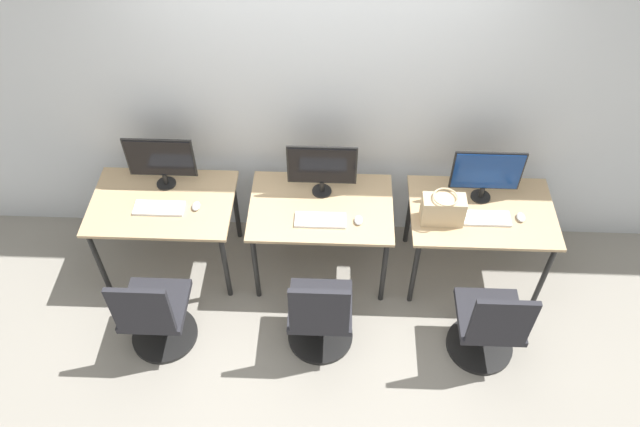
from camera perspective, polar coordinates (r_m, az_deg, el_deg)
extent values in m
plane|color=gray|center=(4.88, -0.06, -8.08)|extent=(20.00, 20.00, 0.00)
cube|color=#B7BCC1|center=(4.45, 0.34, 11.25)|extent=(12.00, 0.05, 2.80)
cube|color=tan|center=(4.73, -14.27, 0.94)|extent=(1.05, 0.70, 0.02)
cylinder|color=black|center=(4.96, -19.53, -4.30)|extent=(0.04, 0.04, 0.69)
cylinder|color=black|center=(4.70, -8.62, -4.85)|extent=(0.04, 0.04, 0.69)
cylinder|color=black|center=(5.32, -17.84, 0.77)|extent=(0.04, 0.04, 0.69)
cylinder|color=black|center=(5.08, -7.68, 0.51)|extent=(0.04, 0.04, 0.69)
cylinder|color=black|center=(4.84, -13.86, 2.68)|extent=(0.14, 0.14, 0.01)
cylinder|color=black|center=(4.81, -13.97, 3.12)|extent=(0.04, 0.04, 0.09)
cube|color=black|center=(4.67, -14.41, 4.97)|extent=(0.50, 0.01, 0.34)
cube|color=black|center=(4.67, -14.44, 4.90)|extent=(0.48, 0.01, 0.32)
cube|color=silver|center=(4.67, -14.50, 0.47)|extent=(0.36, 0.14, 0.02)
ellipsoid|color=silver|center=(4.61, -11.26, 0.68)|extent=(0.06, 0.09, 0.03)
cylinder|color=black|center=(4.85, -13.97, -10.70)|extent=(0.48, 0.48, 0.03)
cylinder|color=black|center=(4.69, -14.38, -9.50)|extent=(0.04, 0.04, 0.34)
cube|color=#232328|center=(4.54, -14.83, -8.15)|extent=(0.44, 0.44, 0.05)
cube|color=#232328|center=(4.23, -16.05, -8.51)|extent=(0.40, 0.04, 0.44)
cube|color=tan|center=(4.56, 0.10, 0.57)|extent=(1.05, 0.70, 0.02)
cylinder|color=black|center=(4.67, -5.90, -4.96)|extent=(0.04, 0.04, 0.69)
cylinder|color=black|center=(4.65, 5.85, -5.31)|extent=(0.04, 0.04, 0.69)
cylinder|color=black|center=(5.05, -5.17, 0.44)|extent=(0.04, 0.04, 0.69)
cylinder|color=black|center=(5.03, 5.63, 0.14)|extent=(0.04, 0.04, 0.69)
cylinder|color=black|center=(4.65, 0.17, 2.07)|extent=(0.14, 0.14, 0.01)
cylinder|color=black|center=(4.61, 0.17, 2.53)|extent=(0.04, 0.04, 0.09)
cube|color=black|center=(4.47, 0.18, 4.44)|extent=(0.50, 0.01, 0.34)
cube|color=black|center=(4.46, 0.17, 4.37)|extent=(0.48, 0.01, 0.32)
cube|color=silver|center=(4.44, 0.03, -0.61)|extent=(0.36, 0.14, 0.02)
ellipsoid|color=silver|center=(4.44, 3.54, -0.61)|extent=(0.06, 0.09, 0.03)
cylinder|color=black|center=(4.70, 0.03, -11.08)|extent=(0.48, 0.48, 0.03)
cylinder|color=black|center=(4.55, 0.03, -9.87)|extent=(0.04, 0.04, 0.34)
cube|color=#232328|center=(4.38, 0.04, -8.49)|extent=(0.44, 0.44, 0.05)
cube|color=#232328|center=(4.07, -0.07, -8.92)|extent=(0.40, 0.04, 0.44)
cube|color=tan|center=(4.68, 14.64, 0.15)|extent=(1.05, 0.70, 0.02)
cylinder|color=black|center=(4.67, 8.60, -5.37)|extent=(0.04, 0.04, 0.69)
cylinder|color=black|center=(4.88, 19.78, -5.44)|extent=(0.04, 0.04, 0.69)
cylinder|color=black|center=(5.05, 8.17, 0.07)|extent=(0.04, 0.04, 0.69)
cylinder|color=black|center=(5.25, 18.52, -0.22)|extent=(0.04, 0.04, 0.69)
cylinder|color=black|center=(4.76, 14.46, 1.51)|extent=(0.14, 0.14, 0.01)
cylinder|color=black|center=(4.72, 14.58, 1.95)|extent=(0.04, 0.04, 0.09)
cube|color=black|center=(4.58, 15.05, 3.80)|extent=(0.50, 0.01, 0.34)
cube|color=navy|center=(4.58, 15.06, 3.73)|extent=(0.48, 0.01, 0.32)
cube|color=silver|center=(4.61, 14.83, -0.43)|extent=(0.36, 0.14, 0.02)
ellipsoid|color=silver|center=(4.68, 17.89, -0.32)|extent=(0.06, 0.09, 0.03)
cylinder|color=black|center=(4.81, 14.34, -11.58)|extent=(0.48, 0.48, 0.03)
cylinder|color=black|center=(4.65, 14.76, -10.40)|extent=(0.04, 0.04, 0.34)
cube|color=#232328|center=(4.49, 15.24, -9.07)|extent=(0.44, 0.44, 0.05)
cube|color=#232328|center=(4.19, 16.29, -9.50)|extent=(0.40, 0.04, 0.44)
cube|color=tan|center=(4.46, 11.17, 0.34)|extent=(0.30, 0.14, 0.22)
torus|color=tan|center=(4.36, 11.41, 1.50)|extent=(0.18, 0.18, 0.01)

